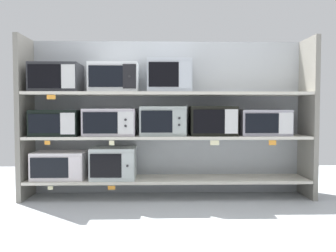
{
  "coord_description": "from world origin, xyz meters",
  "views": [
    {
      "loc": [
        -0.08,
        -3.53,
        0.92
      ],
      "look_at": [
        0.0,
        0.0,
        0.76
      ],
      "focal_mm": 35.8,
      "sensor_mm": 36.0,
      "label": 1
    }
  ],
  "objects_px": {
    "microwave_1": "(114,163)",
    "microwave_7": "(57,78)",
    "microwave_9": "(169,76)",
    "microwave_5": "(212,121)",
    "microwave_8": "(114,78)",
    "microwave_3": "(110,122)",
    "microwave_0": "(60,165)",
    "microwave_4": "(163,121)",
    "microwave_2": "(57,123)",
    "microwave_6": "(263,123)"
  },
  "relations": [
    {
      "from": "microwave_0",
      "to": "microwave_8",
      "type": "relative_size",
      "value": 1.07
    },
    {
      "from": "microwave_0",
      "to": "microwave_1",
      "type": "height_order",
      "value": "microwave_1"
    },
    {
      "from": "microwave_6",
      "to": "microwave_0",
      "type": "bearing_deg",
      "value": 180.0
    },
    {
      "from": "microwave_9",
      "to": "microwave_5",
      "type": "bearing_deg",
      "value": -0.03
    },
    {
      "from": "microwave_4",
      "to": "microwave_2",
      "type": "bearing_deg",
      "value": 179.99
    },
    {
      "from": "microwave_3",
      "to": "microwave_7",
      "type": "relative_size",
      "value": 1.09
    },
    {
      "from": "microwave_3",
      "to": "microwave_5",
      "type": "xyz_separation_m",
      "value": [
        1.08,
        -0.0,
        0.01
      ]
    },
    {
      "from": "microwave_1",
      "to": "microwave_7",
      "type": "relative_size",
      "value": 0.94
    },
    {
      "from": "microwave_9",
      "to": "microwave_6",
      "type": "bearing_deg",
      "value": -0.0
    },
    {
      "from": "microwave_1",
      "to": "microwave_4",
      "type": "relative_size",
      "value": 0.96
    },
    {
      "from": "microwave_2",
      "to": "microwave_4",
      "type": "height_order",
      "value": "microwave_4"
    },
    {
      "from": "microwave_4",
      "to": "microwave_5",
      "type": "xyz_separation_m",
      "value": [
        0.53,
        -0.0,
        0.0
      ]
    },
    {
      "from": "microwave_3",
      "to": "microwave_4",
      "type": "distance_m",
      "value": 0.55
    },
    {
      "from": "microwave_5",
      "to": "microwave_8",
      "type": "distance_m",
      "value": 1.13
    },
    {
      "from": "microwave_2",
      "to": "microwave_4",
      "type": "relative_size",
      "value": 1.01
    },
    {
      "from": "microwave_1",
      "to": "microwave_9",
      "type": "distance_m",
      "value": 1.08
    },
    {
      "from": "microwave_0",
      "to": "microwave_4",
      "type": "relative_size",
      "value": 1.12
    },
    {
      "from": "microwave_6",
      "to": "microwave_9",
      "type": "height_order",
      "value": "microwave_9"
    },
    {
      "from": "microwave_8",
      "to": "microwave_1",
      "type": "bearing_deg",
      "value": -179.38
    },
    {
      "from": "microwave_1",
      "to": "microwave_7",
      "type": "bearing_deg",
      "value": -179.98
    },
    {
      "from": "microwave_0",
      "to": "microwave_4",
      "type": "xyz_separation_m",
      "value": [
        1.08,
        -0.0,
        0.46
      ]
    },
    {
      "from": "microwave_3",
      "to": "microwave_7",
      "type": "bearing_deg",
      "value": -179.99
    },
    {
      "from": "microwave_4",
      "to": "microwave_5",
      "type": "bearing_deg",
      "value": -0.02
    },
    {
      "from": "microwave_1",
      "to": "microwave_3",
      "type": "distance_m",
      "value": 0.43
    },
    {
      "from": "microwave_1",
      "to": "microwave_4",
      "type": "height_order",
      "value": "microwave_4"
    },
    {
      "from": "microwave_2",
      "to": "microwave_7",
      "type": "relative_size",
      "value": 0.99
    },
    {
      "from": "microwave_4",
      "to": "microwave_8",
      "type": "height_order",
      "value": "microwave_8"
    },
    {
      "from": "microwave_1",
      "to": "microwave_7",
      "type": "xyz_separation_m",
      "value": [
        -0.59,
        -0.0,
        0.89
      ]
    },
    {
      "from": "microwave_1",
      "to": "microwave_6",
      "type": "distance_m",
      "value": 1.64
    },
    {
      "from": "microwave_5",
      "to": "microwave_8",
      "type": "xyz_separation_m",
      "value": [
        -1.04,
        0.0,
        0.45
      ]
    },
    {
      "from": "microwave_2",
      "to": "microwave_8",
      "type": "xyz_separation_m",
      "value": [
        0.6,
        -0.0,
        0.47
      ]
    },
    {
      "from": "microwave_3",
      "to": "microwave_9",
      "type": "distance_m",
      "value": 0.78
    },
    {
      "from": "microwave_3",
      "to": "microwave_6",
      "type": "height_order",
      "value": "microwave_3"
    },
    {
      "from": "microwave_2",
      "to": "microwave_3",
      "type": "distance_m",
      "value": 0.56
    },
    {
      "from": "microwave_4",
      "to": "microwave_0",
      "type": "bearing_deg",
      "value": 180.0
    },
    {
      "from": "microwave_7",
      "to": "microwave_9",
      "type": "distance_m",
      "value": 1.17
    },
    {
      "from": "microwave_0",
      "to": "microwave_4",
      "type": "height_order",
      "value": "microwave_4"
    },
    {
      "from": "microwave_1",
      "to": "microwave_5",
      "type": "bearing_deg",
      "value": -0.01
    },
    {
      "from": "microwave_5",
      "to": "microwave_4",
      "type": "bearing_deg",
      "value": 179.98
    },
    {
      "from": "microwave_0",
      "to": "microwave_8",
      "type": "height_order",
      "value": "microwave_8"
    },
    {
      "from": "microwave_8",
      "to": "microwave_3",
      "type": "bearing_deg",
      "value": -179.7
    },
    {
      "from": "microwave_2",
      "to": "microwave_9",
      "type": "distance_m",
      "value": 1.27
    },
    {
      "from": "microwave_9",
      "to": "microwave_7",
      "type": "bearing_deg",
      "value": -179.99
    },
    {
      "from": "microwave_1",
      "to": "microwave_3",
      "type": "bearing_deg",
      "value": -179.78
    },
    {
      "from": "microwave_2",
      "to": "microwave_5",
      "type": "bearing_deg",
      "value": -0.01
    },
    {
      "from": "microwave_1",
      "to": "microwave_9",
      "type": "xyz_separation_m",
      "value": [
        0.58,
        0.0,
        0.91
      ]
    },
    {
      "from": "microwave_4",
      "to": "microwave_5",
      "type": "height_order",
      "value": "microwave_5"
    },
    {
      "from": "microwave_5",
      "to": "microwave_6",
      "type": "bearing_deg",
      "value": 0.02
    },
    {
      "from": "microwave_5",
      "to": "microwave_6",
      "type": "xyz_separation_m",
      "value": [
        0.54,
        0.0,
        -0.02
      ]
    },
    {
      "from": "microwave_0",
      "to": "microwave_1",
      "type": "xyz_separation_m",
      "value": [
        0.57,
        -0.0,
        0.02
      ]
    }
  ]
}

